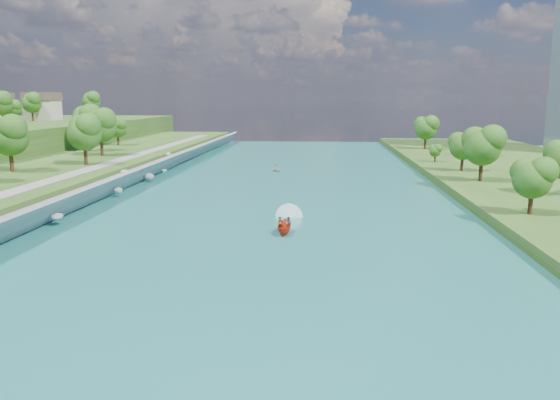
{
  "coord_description": "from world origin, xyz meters",
  "views": [
    {
      "loc": [
        7.24,
        -59.52,
        15.23
      ],
      "look_at": [
        1.78,
        9.24,
        2.5
      ],
      "focal_mm": 35.0,
      "sensor_mm": 36.0,
      "label": 1
    }
  ],
  "objects": [
    {
      "name": "motorboat",
      "position": [
        2.9,
        2.78,
        0.74
      ],
      "size": [
        3.6,
        18.81,
        2.04
      ],
      "rotation": [
        0.0,
        0.0,
        3.08
      ],
      "color": "#B1290E",
      "rests_on": "river_water"
    },
    {
      "name": "raft",
      "position": [
        -2.69,
        55.69,
        0.44
      ],
      "size": [
        2.97,
        3.28,
        1.51
      ],
      "rotation": [
        0.0,
        0.0,
        0.5
      ],
      "color": "gray",
      "rests_on": "river_water"
    },
    {
      "name": "ground",
      "position": [
        0.0,
        0.0,
        0.0
      ],
      "size": [
        260.0,
        260.0,
        0.0
      ],
      "primitive_type": "plane",
      "color": "#2D5119",
      "rests_on": "ground"
    },
    {
      "name": "ridge_west",
      "position": [
        -82.5,
        95.0,
        4.5
      ],
      "size": [
        60.0,
        120.0,
        9.0
      ],
      "primitive_type": "cube",
      "color": "#2D5119",
      "rests_on": "ground"
    },
    {
      "name": "riverside_path",
      "position": [
        -32.5,
        20.0,
        3.55
      ],
      "size": [
        3.0,
        200.0,
        0.1
      ],
      "primitive_type": "cube",
      "color": "gray",
      "rests_on": "berm_west"
    },
    {
      "name": "trees_ridge",
      "position": [
        -73.93,
        96.98,
        13.75
      ],
      "size": [
        14.54,
        52.22,
        10.41
      ],
      "color": "#224712",
      "rests_on": "ridge_west"
    },
    {
      "name": "river_water",
      "position": [
        0.0,
        20.0,
        0.05
      ],
      "size": [
        55.0,
        240.0,
        0.1
      ],
      "primitive_type": "cube",
      "color": "#195F59",
      "rests_on": "ground"
    },
    {
      "name": "riprap_bank",
      "position": [
        -25.85,
        19.35,
        1.8
      ],
      "size": [
        4.26,
        236.0,
        4.37
      ],
      "color": "slate",
      "rests_on": "ground"
    },
    {
      "name": "ridge_houses",
      "position": [
        -88.67,
        100.0,
        13.31
      ],
      "size": [
        29.5,
        29.5,
        8.4
      ],
      "color": "beige",
      "rests_on": "ridge_west"
    },
    {
      "name": "trees_east",
      "position": [
        38.17,
        27.02,
        6.64
      ],
      "size": [
        18.87,
        144.04,
        11.97
      ],
      "color": "#224712",
      "rests_on": "berm_east"
    }
  ]
}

